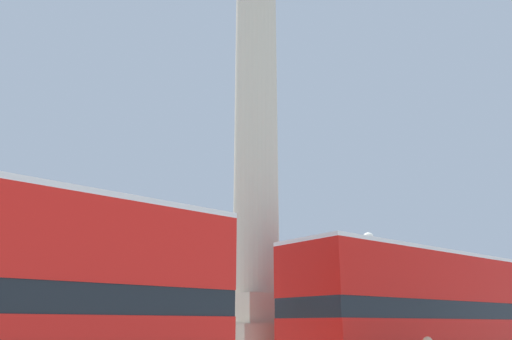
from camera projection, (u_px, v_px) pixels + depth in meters
monument_column at (256, 151)px, 19.76m from camera, size 5.81×5.81×26.43m
bus_b at (427, 312)px, 16.57m from camera, size 11.26×2.92×4.28m
street_lamp at (372, 291)px, 18.67m from camera, size 0.45×0.45×5.38m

